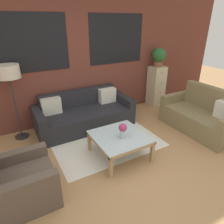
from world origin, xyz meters
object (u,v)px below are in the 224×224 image
(settee_vintage, at_px, (201,117))
(flower_vase, at_px, (123,130))
(couch_dark, at_px, (84,115))
(floor_lamp, at_px, (9,75))
(drawer_cabinet, at_px, (156,86))
(coffee_table, at_px, (120,139))
(potted_plant, at_px, (159,56))
(armchair_corner, at_px, (20,183))

(settee_vintage, xyz_separation_m, flower_vase, (-2.01, -0.01, 0.25))
(couch_dark, relative_size, floor_lamp, 1.42)
(couch_dark, height_order, drawer_cabinet, drawer_cabinet)
(coffee_table, distance_m, potted_plant, 2.82)
(potted_plant, bearing_deg, floor_lamp, -179.54)
(couch_dark, height_order, flower_vase, couch_dark)
(floor_lamp, distance_m, flower_vase, 2.28)
(couch_dark, bearing_deg, drawer_cabinet, 5.70)
(coffee_table, bearing_deg, armchair_corner, -173.38)
(coffee_table, xyz_separation_m, floor_lamp, (-1.44, 1.53, 0.95))
(floor_lamp, bearing_deg, coffee_table, -46.71)
(armchair_corner, xyz_separation_m, drawer_cabinet, (3.76, 1.75, 0.27))
(couch_dark, relative_size, flower_vase, 8.13)
(couch_dark, distance_m, flower_vase, 1.43)
(couch_dark, distance_m, drawer_cabinet, 2.26)
(coffee_table, height_order, potted_plant, potted_plant)
(couch_dark, bearing_deg, coffee_table, -85.20)
(settee_vintage, distance_m, floor_lamp, 3.93)
(settee_vintage, height_order, floor_lamp, floor_lamp)
(armchair_corner, bearing_deg, drawer_cabinet, 24.92)
(coffee_table, distance_m, floor_lamp, 2.31)
(couch_dark, distance_m, potted_plant, 2.49)
(floor_lamp, bearing_deg, settee_vintage, -24.67)
(coffee_table, bearing_deg, drawer_cabinet, 36.21)
(armchair_corner, distance_m, potted_plant, 4.28)
(coffee_table, height_order, drawer_cabinet, drawer_cabinet)
(armchair_corner, xyz_separation_m, flower_vase, (1.64, 0.12, 0.28))
(drawer_cabinet, relative_size, flower_vase, 4.18)
(flower_vase, bearing_deg, floor_lamp, 132.31)
(floor_lamp, bearing_deg, armchair_corner, -96.35)
(couch_dark, height_order, coffee_table, couch_dark)
(couch_dark, xyz_separation_m, coffee_table, (0.11, -1.33, 0.07))
(coffee_table, relative_size, floor_lamp, 0.59)
(coffee_table, relative_size, drawer_cabinet, 0.81)
(settee_vintage, xyz_separation_m, armchair_corner, (-3.65, -0.13, -0.03))
(drawer_cabinet, distance_m, flower_vase, 2.66)
(floor_lamp, bearing_deg, potted_plant, 0.46)
(armchair_corner, bearing_deg, settee_vintage, 2.01)
(settee_vintage, bearing_deg, potted_plant, 86.28)
(potted_plant, bearing_deg, coffee_table, -143.79)
(settee_vintage, distance_m, potted_plant, 1.93)
(coffee_table, relative_size, potted_plant, 1.83)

